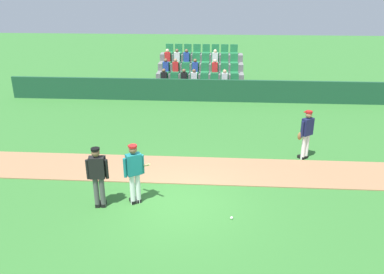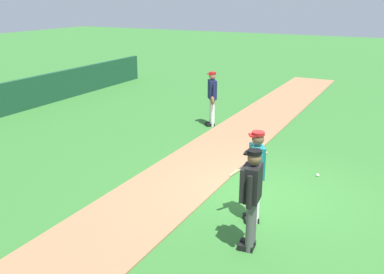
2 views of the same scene
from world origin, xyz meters
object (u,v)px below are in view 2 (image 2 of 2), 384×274
(batter_teal_jersey, at_px, (256,173))
(umpire_home_plate, at_px, (251,194))
(runner_navy_jersey, at_px, (212,97))
(baseball, at_px, (318,175))

(batter_teal_jersey, xyz_separation_m, umpire_home_plate, (-0.94, -0.25, 0.03))
(umpire_home_plate, relative_size, runner_navy_jersey, 1.00)
(runner_navy_jersey, height_order, baseball, runner_navy_jersey)
(batter_teal_jersey, xyz_separation_m, runner_navy_jersey, (5.29, 3.34, -0.01))
(runner_navy_jersey, bearing_deg, baseball, -123.52)
(batter_teal_jersey, distance_m, runner_navy_jersey, 6.25)
(batter_teal_jersey, height_order, runner_navy_jersey, same)
(umpire_home_plate, xyz_separation_m, runner_navy_jersey, (6.23, 3.59, -0.04))
(umpire_home_plate, xyz_separation_m, baseball, (3.59, -0.39, -0.96))
(runner_navy_jersey, relative_size, baseball, 23.78)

